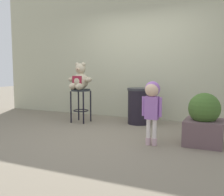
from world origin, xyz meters
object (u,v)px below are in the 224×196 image
Objects in this scene: teddy_bear at (80,79)px; planter_with_shrub at (204,121)px; bar_stool_with_teddy at (81,98)px; trash_bin at (139,106)px; child_walking at (152,99)px.

planter_with_shrub is (2.56, -0.69, -0.56)m from teddy_bear.
bar_stool_with_teddy is 0.91× the size of planter_with_shrub.
trash_bin is (1.19, 0.35, -0.14)m from bar_stool_with_teddy.
trash_bin is at bearing 0.77° from child_walking.
teddy_bear is 0.76× the size of trash_bin.
child_walking reaches higher than planter_with_shrub.
bar_stool_with_teddy is at bearing 164.41° from planter_with_shrub.
teddy_bear reaches higher than bar_stool_with_teddy.
child_walking is at bearing -64.57° from trash_bin.
child_walking is at bearing -154.20° from planter_with_shrub.
planter_with_shrub is at bearing -15.59° from bar_stool_with_teddy.
teddy_bear reaches higher than planter_with_shrub.
planter_with_shrub is (1.37, -1.07, -0.02)m from trash_bin.
bar_stool_with_teddy is 1.26× the size of teddy_bear.
child_walking is 0.85m from planter_with_shrub.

